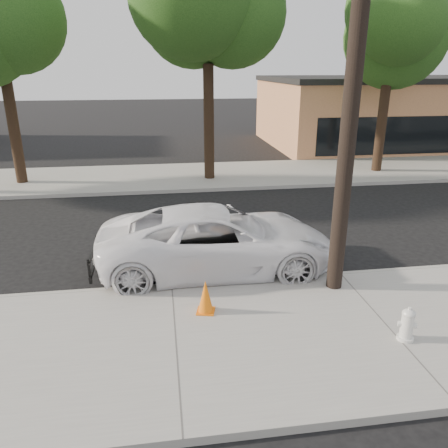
{
  "coord_description": "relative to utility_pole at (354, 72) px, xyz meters",
  "views": [
    {
      "loc": [
        -0.11,
        -10.99,
        4.79
      ],
      "look_at": [
        1.41,
        -0.62,
        1.0
      ],
      "focal_mm": 35.0,
      "sensor_mm": 36.0,
      "label": 1
    }
  ],
  "objects": [
    {
      "name": "utility_pole",
      "position": [
        0.0,
        0.0,
        0.0
      ],
      "size": [
        1.4,
        0.34,
        9.0
      ],
      "color": "black",
      "rests_on": "near_sidewalk"
    },
    {
      "name": "ground",
      "position": [
        -3.6,
        2.7,
        -4.7
      ],
      "size": [
        120.0,
        120.0,
        0.0
      ],
      "primitive_type": "plane",
      "color": "black",
      "rests_on": "ground"
    },
    {
      "name": "tree_c",
      "position": [
        -1.38,
        10.34,
        2.21
      ],
      "size": [
        4.96,
        4.8,
        9.55
      ],
      "color": "black",
      "rests_on": "far_sidewalk"
    },
    {
      "name": "building_main",
      "position": [
        12.4,
        18.7,
        -2.7
      ],
      "size": [
        18.0,
        10.0,
        4.0
      ],
      "primitive_type": "cube",
      "color": "#B8754C",
      "rests_on": "ground"
    },
    {
      "name": "tree_d",
      "position": [
        6.6,
        10.65,
        1.67
      ],
      "size": [
        4.5,
        4.35,
        8.75
      ],
      "color": "black",
      "rests_on": "far_sidewalk"
    },
    {
      "name": "police_cruiser",
      "position": [
        -2.42,
        1.54,
        -3.9
      ],
      "size": [
        5.77,
        2.7,
        1.6
      ],
      "primitive_type": "imported",
      "rotation": [
        0.0,
        0.0,
        1.56
      ],
      "color": "white",
      "rests_on": "ground"
    },
    {
      "name": "traffic_cone",
      "position": [
        -2.96,
        -0.66,
        -4.22
      ],
      "size": [
        0.43,
        0.43,
        0.69
      ],
      "rotation": [
        0.0,
        0.0,
        -0.24
      ],
      "color": "orange",
      "rests_on": "near_sidewalk"
    },
    {
      "name": "fire_hydrant",
      "position": [
        0.5,
        -2.13,
        -4.25
      ],
      "size": [
        0.33,
        0.3,
        0.61
      ],
      "rotation": [
        0.0,
        0.0,
        -0.39
      ],
      "color": "silver",
      "rests_on": "near_sidewalk"
    },
    {
      "name": "near_sidewalk",
      "position": [
        -3.6,
        -1.6,
        -4.62
      ],
      "size": [
        90.0,
        4.4,
        0.15
      ],
      "primitive_type": "cube",
      "color": "gray",
      "rests_on": "ground"
    },
    {
      "name": "far_sidewalk",
      "position": [
        -3.6,
        11.2,
        -4.62
      ],
      "size": [
        90.0,
        5.0,
        0.15
      ],
      "primitive_type": "cube",
      "color": "gray",
      "rests_on": "ground"
    },
    {
      "name": "curb_near",
      "position": [
        -3.6,
        0.6,
        -4.62
      ],
      "size": [
        90.0,
        0.12,
        0.16
      ],
      "primitive_type": "cube",
      "color": "#9E9B93",
      "rests_on": "ground"
    },
    {
      "name": "tree_b",
      "position": [
        -9.41,
        10.76,
        1.45
      ],
      "size": [
        4.34,
        4.2,
        8.45
      ],
      "color": "black",
      "rests_on": "far_sidewalk"
    }
  ]
}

